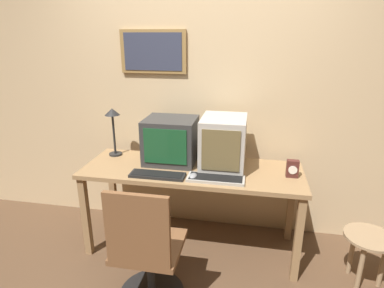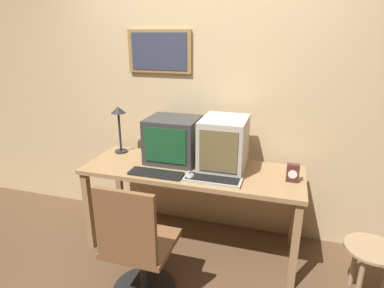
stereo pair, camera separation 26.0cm
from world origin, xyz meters
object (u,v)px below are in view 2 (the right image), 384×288
object	(u,v)px
keyboard_side	(213,180)
monitor_left	(173,140)
mouse_near_keyboard	(190,176)
desk_clock	(293,173)
keyboard_main	(156,173)
office_chair	(138,252)
side_stool	(370,259)
desk_lamp	(119,119)
monitor_right	(224,144)

from	to	relation	value
keyboard_side	monitor_left	bearing A→B (deg)	144.24
keyboard_side	mouse_near_keyboard	size ratio (longest dim) A/B	3.95
desk_clock	monitor_left	bearing A→B (deg)	172.09
keyboard_main	office_chair	world-z (taller)	office_chair
monitor_left	side_stool	distance (m)	1.72
monitor_left	keyboard_side	bearing A→B (deg)	-35.76
monitor_left	desk_clock	world-z (taller)	monitor_left
keyboard_main	mouse_near_keyboard	world-z (taller)	mouse_near_keyboard
desk_lamp	side_stool	world-z (taller)	desk_lamp
desk_lamp	side_stool	bearing A→B (deg)	-10.72
mouse_near_keyboard	office_chair	bearing A→B (deg)	-114.49
side_stool	desk_lamp	bearing A→B (deg)	169.28
monitor_right	keyboard_main	size ratio (longest dim) A/B	1.00
monitor_right	desk_lamp	distance (m)	1.01
monitor_left	monitor_right	bearing A→B (deg)	-5.55
side_stool	monitor_left	bearing A→B (deg)	167.66
mouse_near_keyboard	monitor_right	bearing A→B (deg)	53.66
monitor_left	mouse_near_keyboard	bearing A→B (deg)	-51.31
keyboard_main	desk_clock	size ratio (longest dim) A/B	3.15
monitor_right	keyboard_side	xyz separation A→B (m)	(-0.03, -0.27, -0.20)
keyboard_side	desk_clock	world-z (taller)	desk_clock
side_stool	mouse_near_keyboard	bearing A→B (deg)	178.89
monitor_left	side_stool	size ratio (longest dim) A/B	1.01
keyboard_main	mouse_near_keyboard	xyz separation A→B (m)	(0.28, 0.01, 0.01)
keyboard_main	monitor_left	bearing A→B (deg)	85.12
monitor_right	keyboard_side	size ratio (longest dim) A/B	0.99
desk_lamp	desk_clock	bearing A→B (deg)	-7.23
desk_clock	side_stool	size ratio (longest dim) A/B	0.32
office_chair	desk_clock	bearing A→B (deg)	34.61
keyboard_main	office_chair	xyz separation A→B (m)	(0.06, -0.49, -0.38)
desk_clock	office_chair	xyz separation A→B (m)	(-0.98, -0.68, -0.44)
monitor_left	keyboard_side	distance (m)	0.56
desk_clock	desk_lamp	xyz separation A→B (m)	(-1.55, 0.20, 0.26)
keyboard_side	office_chair	world-z (taller)	office_chair
office_chair	side_stool	size ratio (longest dim) A/B	2.17
desk_clock	monitor_right	bearing A→B (deg)	170.15
desk_lamp	side_stool	xyz separation A→B (m)	(2.12, -0.40, -0.75)
desk_clock	keyboard_main	bearing A→B (deg)	-169.66
keyboard_side	side_stool	xyz separation A→B (m)	(1.14, -0.03, -0.43)
mouse_near_keyboard	desk_lamp	xyz separation A→B (m)	(-0.80, 0.37, 0.31)
monitor_right	desk_lamp	world-z (taller)	desk_lamp
keyboard_side	desk_clock	xyz separation A→B (m)	(0.58, 0.17, 0.06)
desk_lamp	office_chair	world-z (taller)	desk_lamp
keyboard_main	desk_lamp	size ratio (longest dim) A/B	0.99
mouse_near_keyboard	desk_lamp	distance (m)	0.94
monitor_right	desk_lamp	bearing A→B (deg)	174.23
keyboard_side	desk_lamp	world-z (taller)	desk_lamp
keyboard_main	side_stool	world-z (taller)	keyboard_main
office_chair	monitor_right	bearing A→B (deg)	60.98
keyboard_main	side_stool	xyz separation A→B (m)	(1.60, -0.01, -0.43)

